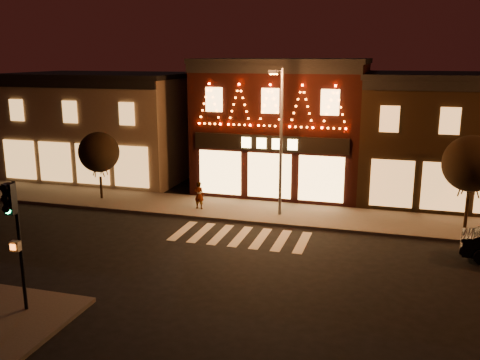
% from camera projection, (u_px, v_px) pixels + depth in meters
% --- Properties ---
extents(ground, '(120.00, 120.00, 0.00)m').
position_uv_depth(ground, '(213.00, 268.00, 21.44)').
color(ground, black).
rests_on(ground, ground).
extents(sidewalk_far, '(44.00, 4.00, 0.15)m').
position_uv_depth(sidewalk_far, '(297.00, 215.00, 28.34)').
color(sidewalk_far, '#47423D').
rests_on(sidewalk_far, ground).
extents(building_left, '(12.20, 8.28, 7.30)m').
position_uv_depth(building_left, '(104.00, 125.00, 37.20)').
color(building_left, '#766654').
rests_on(building_left, ground).
extents(building_pulp, '(10.20, 8.34, 8.30)m').
position_uv_depth(building_pulp, '(284.00, 125.00, 33.52)').
color(building_pulp, black).
rests_on(building_pulp, ground).
extents(building_right_a, '(9.20, 8.28, 7.50)m').
position_uv_depth(building_right_a, '(441.00, 137.00, 31.03)').
color(building_right_a, black).
rests_on(building_right_a, ground).
extents(traffic_signal_near, '(0.33, 0.46, 4.44)m').
position_uv_depth(traffic_signal_near, '(14.00, 222.00, 16.82)').
color(traffic_signal_near, black).
rests_on(traffic_signal_near, sidewalk_near).
extents(streetlamp_mid, '(0.50, 1.77, 7.71)m').
position_uv_depth(streetlamp_mid, '(280.00, 131.00, 26.94)').
color(streetlamp_mid, '#59595E').
rests_on(streetlamp_mid, sidewalk_far).
extents(tree_left, '(2.39, 2.39, 3.99)m').
position_uv_depth(tree_left, '(99.00, 152.00, 30.78)').
color(tree_left, black).
rests_on(tree_left, sidewalk_far).
extents(tree_right, '(2.76, 2.76, 4.61)m').
position_uv_depth(tree_right, '(471.00, 164.00, 25.33)').
color(tree_right, black).
rests_on(tree_right, sidewalk_far).
extents(pedestrian, '(0.60, 0.43, 1.55)m').
position_uv_depth(pedestrian, '(199.00, 195.00, 29.06)').
color(pedestrian, gray).
rests_on(pedestrian, sidewalk_far).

